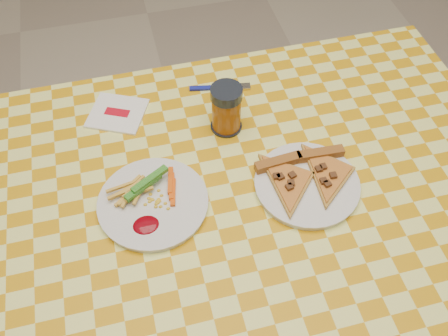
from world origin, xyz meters
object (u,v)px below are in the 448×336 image
(plate_right, at_px, (307,185))
(drink_glass, at_px, (226,109))
(table, at_px, (233,215))
(plate_left, at_px, (153,204))

(plate_right, height_order, drink_glass, drink_glass)
(drink_glass, bearing_deg, plate_right, -59.66)
(table, height_order, drink_glass, drink_glass)
(table, xyz_separation_m, plate_right, (0.16, -0.01, 0.08))
(plate_right, distance_m, drink_glass, 0.25)
(table, height_order, plate_right, plate_right)
(table, distance_m, plate_left, 0.19)
(table, relative_size, plate_right, 5.86)
(plate_left, bearing_deg, table, -6.65)
(plate_left, xyz_separation_m, plate_right, (0.32, -0.03, 0.00))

